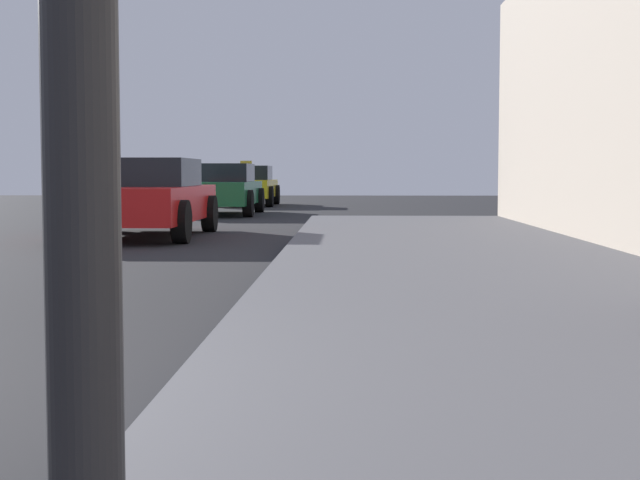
{
  "coord_description": "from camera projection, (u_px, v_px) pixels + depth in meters",
  "views": [
    {
      "loc": [
        2.76,
        -3.44,
        1.03
      ],
      "look_at": [
        2.52,
        4.4,
        0.47
      ],
      "focal_mm": 52.53,
      "sensor_mm": 36.0,
      "label": 1
    }
  ],
  "objects": [
    {
      "name": "car_red",
      "position": [
        143.0,
        197.0,
        15.12
      ],
      "size": [
        1.97,
        4.36,
        1.27
      ],
      "rotation": [
        0.0,
        0.0,
        3.14
      ],
      "color": "red",
      "rests_on": "ground_plane"
    },
    {
      "name": "car_yellow",
      "position": [
        246.0,
        185.0,
        29.91
      ],
      "size": [
        1.98,
        4.11,
        1.43
      ],
      "rotation": [
        0.0,
        0.0,
        3.14
      ],
      "color": "yellow",
      "rests_on": "ground_plane"
    },
    {
      "name": "car_green",
      "position": [
        220.0,
        189.0,
        23.39
      ],
      "size": [
        1.94,
        4.35,
        1.27
      ],
      "rotation": [
        0.0,
        0.0,
        3.14
      ],
      "color": "#196638",
      "rests_on": "ground_plane"
    }
  ]
}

